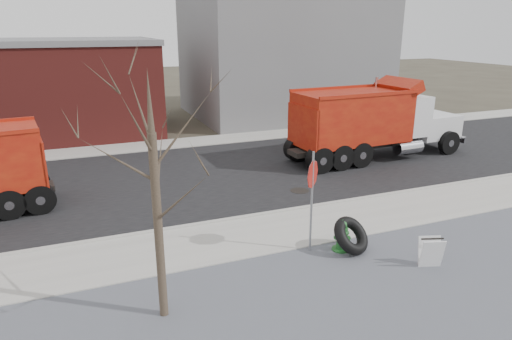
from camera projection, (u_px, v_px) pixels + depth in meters
name	position (u px, v px, depth m)	size (l,w,h in m)	color
ground	(257.00, 240.00, 13.19)	(120.00, 120.00, 0.00)	#383328
gravel_verge	(316.00, 305.00, 10.09)	(60.00, 5.00, 0.03)	slate
sidewalk	(254.00, 235.00, 13.41)	(60.00, 2.50, 0.06)	#9E9B93
curb	(239.00, 218.00, 14.55)	(60.00, 0.15, 0.11)	#9E9B93
road	(200.00, 176.00, 18.77)	(60.00, 9.40, 0.02)	black
far_sidewalk	(172.00, 144.00, 23.81)	(60.00, 2.00, 0.06)	#9E9B93
building_grey	(281.00, 55.00, 31.11)	(12.00, 10.00, 8.00)	slate
bare_tree	(154.00, 168.00, 8.76)	(3.20, 3.20, 5.20)	#382D23
fire_hydrant	(342.00, 237.00, 12.44)	(0.53, 0.52, 0.93)	#25622A
truck_tire	(351.00, 236.00, 12.35)	(1.42, 1.35, 1.03)	black
stop_sign	(312.00, 185.00, 11.95)	(0.59, 0.54, 2.84)	gray
sandwich_board	(431.00, 252.00, 11.56)	(0.66, 0.52, 0.80)	white
dump_truck_red_a	(372.00, 119.00, 20.87)	(8.95, 2.87, 3.59)	black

